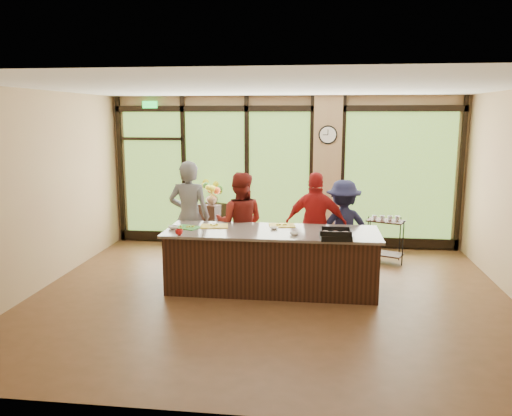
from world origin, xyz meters
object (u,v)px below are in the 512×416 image
(island_base, at_px, (272,261))
(bar_cart, at_px, (385,234))
(cook_right, at_px, (343,228))
(flower_stand, at_px, (212,225))
(cook_left, at_px, (189,217))
(roasting_pan, at_px, (335,237))

(island_base, height_order, bar_cart, island_base)
(cook_right, bearing_deg, flower_stand, -45.21)
(cook_left, height_order, roasting_pan, cook_left)
(cook_right, xyz_separation_m, bar_cart, (0.80, 0.79, -0.28))
(island_base, relative_size, bar_cart, 3.59)
(cook_left, xyz_separation_m, roasting_pan, (2.38, -1.14, 0.01))
(roasting_pan, relative_size, flower_stand, 0.50)
(cook_right, relative_size, bar_cart, 1.84)
(cook_right, relative_size, flower_stand, 1.85)
(roasting_pan, relative_size, bar_cart, 0.50)
(island_base, distance_m, roasting_pan, 1.15)
(island_base, distance_m, cook_right, 1.44)
(island_base, xyz_separation_m, flower_stand, (-1.44, 2.45, -0.01))
(flower_stand, height_order, bar_cart, bar_cart)
(island_base, height_order, roasting_pan, roasting_pan)
(cook_left, distance_m, cook_right, 2.56)
(flower_stand, bearing_deg, roasting_pan, -26.79)
(cook_left, relative_size, bar_cart, 2.19)
(cook_right, height_order, roasting_pan, cook_right)
(roasting_pan, xyz_separation_m, flower_stand, (-2.37, 2.87, -0.53))
(cook_left, xyz_separation_m, bar_cart, (3.35, 0.94, -0.43))
(island_base, bearing_deg, cook_right, 38.06)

